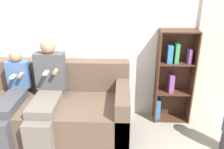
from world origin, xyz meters
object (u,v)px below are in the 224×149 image
at_px(child_seated, 10,99).
at_px(adult_seated, 46,92).
at_px(bookshelf, 173,76).
at_px(couch, 48,110).

bearing_deg(child_seated, adult_seated, 6.33).
distance_m(child_seated, bookshelf, 2.19).
height_order(couch, child_seated, child_seated).
relative_size(couch, bookshelf, 1.62).
relative_size(child_seated, bookshelf, 0.82).
bearing_deg(couch, adult_seated, -70.06).
relative_size(couch, adult_seated, 1.73).
bearing_deg(bookshelf, adult_seated, -163.43).
distance_m(couch, child_seated, 0.51).
xyz_separation_m(couch, bookshelf, (1.72, 0.37, 0.37)).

